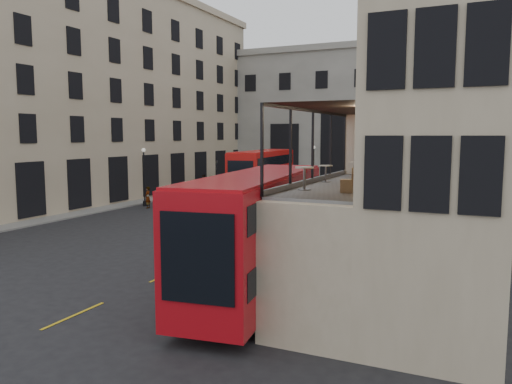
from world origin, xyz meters
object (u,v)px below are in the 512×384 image
at_px(car_a, 253,196).
at_px(pedestrian_a, 204,183).
at_px(car_b, 275,195).
at_px(bicycle, 222,213).
at_px(traffic_light_far, 217,173).
at_px(bus_far, 263,173).
at_px(cafe_table_near, 304,175).
at_px(cafe_chair_c, 366,177).
at_px(traffic_light_near, 283,196).
at_px(pedestrian_b, 296,185).
at_px(car_c, 235,196).
at_px(cyclist, 183,223).
at_px(pedestrian_d, 435,193).
at_px(cafe_table_mid, 326,171).
at_px(cafe_chair_d, 389,172).
at_px(cafe_table_far, 356,167).
at_px(street_lamp_b, 313,172).
at_px(cafe_chair_b, 362,180).
at_px(street_lamp_a, 144,180).
at_px(bus_near, 259,226).
at_px(pedestrian_c, 362,187).
at_px(pedestrian_e, 148,197).
at_px(cafe_chair_a, 347,185).

bearing_deg(car_a, pedestrian_a, 162.70).
height_order(car_a, pedestrian_a, pedestrian_a).
bearing_deg(car_b, bicycle, -83.28).
relative_size(traffic_light_far, bus_far, 0.30).
bearing_deg(cafe_table_near, cafe_chair_c, 64.28).
bearing_deg(traffic_light_near, pedestrian_b, 107.83).
relative_size(car_c, pedestrian_a, 2.49).
bearing_deg(cyclist, pedestrian_d, -40.13).
xyz_separation_m(cafe_table_mid, cafe_chair_d, (2.11, 2.65, -0.17)).
bearing_deg(cafe_chair_c, cafe_table_near, -115.72).
xyz_separation_m(cafe_table_near, cafe_table_mid, (-0.19, 3.20, -0.08)).
xyz_separation_m(pedestrian_a, cafe_table_far, (24.85, -28.72, 4.17)).
distance_m(street_lamp_b, cafe_chair_c, 36.06).
distance_m(traffic_light_near, cafe_chair_b, 15.54).
relative_size(street_lamp_a, cafe_chair_b, 6.15).
xyz_separation_m(bus_near, car_a, (-11.68, 24.55, -2.12)).
bearing_deg(car_c, pedestrian_c, -116.38).
xyz_separation_m(cafe_table_near, cafe_chair_b, (1.65, 1.64, -0.27)).
height_order(cafe_table_near, cafe_chair_c, cafe_chair_c).
height_order(car_b, cafe_chair_d, cafe_chair_d).
height_order(pedestrian_b, pedestrian_e, pedestrian_e).
height_order(traffic_light_far, pedestrian_b, traffic_light_far).
bearing_deg(cafe_table_far, traffic_light_near, 128.28).
distance_m(bus_near, car_b, 27.73).
bearing_deg(car_b, cafe_table_mid, -53.88).
height_order(pedestrian_b, pedestrian_c, pedestrian_c).
distance_m(car_a, cafe_table_far, 25.84).
relative_size(traffic_light_far, car_a, 0.97).
bearing_deg(cafe_chair_d, bus_far, 125.62).
height_order(cyclist, pedestrian_d, pedestrian_d).
bearing_deg(car_b, cafe_chair_d, -47.14).
distance_m(traffic_light_near, cafe_table_mid, 13.34).
bearing_deg(pedestrian_e, bicycle, 64.16).
distance_m(car_b, cafe_table_mid, 27.77).
relative_size(traffic_light_far, car_b, 0.79).
bearing_deg(pedestrian_e, traffic_light_far, 161.17).
height_order(traffic_light_far, cafe_chair_d, cafe_chair_d).
bearing_deg(car_c, street_lamp_a, 58.37).
distance_m(pedestrian_b, cafe_chair_a, 41.03).
bearing_deg(cafe_chair_d, cafe_chair_b, -93.72).
height_order(bus_far, pedestrian_d, bus_far).
height_order(cafe_chair_a, cafe_chair_d, cafe_chair_d).
bearing_deg(cafe_chair_d, traffic_light_near, 134.10).
bearing_deg(pedestrian_d, bicycle, 107.22).
height_order(pedestrian_a, cafe_table_mid, cafe_table_mid).
bearing_deg(traffic_light_far, car_b, -20.06).
height_order(street_lamp_a, pedestrian_c, street_lamp_a).
relative_size(bicycle, pedestrian_b, 0.99).
height_order(car_a, cafe_chair_a, cafe_chair_a).
distance_m(cyclist, cafe_table_near, 16.72).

